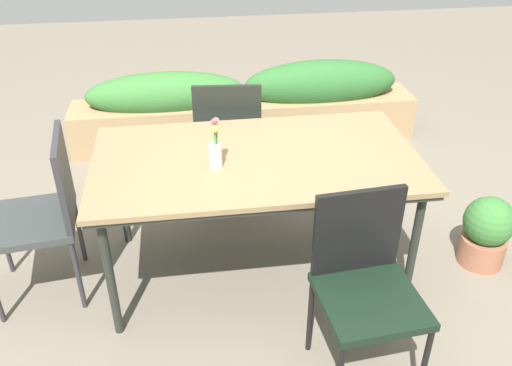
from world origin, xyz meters
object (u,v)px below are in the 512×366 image
(dining_table, at_px, (256,165))
(chair_far_side, at_px, (228,137))
(chair_end_left, at_px, (43,208))
(planter_box, at_px, (247,106))
(flower_vase, at_px, (215,148))
(chair_near_right, at_px, (365,278))
(potted_plant, at_px, (487,231))

(dining_table, relative_size, chair_far_side, 1.85)
(chair_end_left, relative_size, planter_box, 0.33)
(flower_vase, bearing_deg, chair_near_right, -48.39)
(dining_table, xyz_separation_m, chair_near_right, (0.39, -0.77, -0.19))
(chair_near_right, height_order, planter_box, chair_near_right)
(chair_far_side, xyz_separation_m, flower_vase, (-0.14, -0.84, 0.37))
(planter_box, bearing_deg, chair_end_left, -127.28)
(chair_near_right, distance_m, potted_plant, 1.24)
(chair_far_side, relative_size, flower_vase, 3.33)
(dining_table, distance_m, chair_near_right, 0.88)
(chair_end_left, distance_m, chair_far_side, 1.31)
(chair_end_left, distance_m, potted_plant, 2.58)
(flower_vase, bearing_deg, chair_far_side, 80.72)
(chair_far_side, bearing_deg, chair_near_right, -67.53)
(planter_box, bearing_deg, dining_table, -95.40)
(chair_far_side, xyz_separation_m, planter_box, (0.25, 0.99, -0.21))
(dining_table, bearing_deg, potted_plant, -5.06)
(flower_vase, xyz_separation_m, potted_plant, (1.62, -0.04, -0.66))
(chair_end_left, xyz_separation_m, planter_box, (1.33, 1.74, -0.23))
(chair_far_side, relative_size, planter_box, 0.32)
(chair_end_left, relative_size, chair_far_side, 1.01)
(chair_far_side, distance_m, planter_box, 1.04)
(flower_vase, height_order, potted_plant, flower_vase)
(planter_box, distance_m, potted_plant, 2.25)
(dining_table, bearing_deg, chair_far_side, 96.35)
(dining_table, distance_m, chair_far_side, 0.79)
(chair_far_side, bearing_deg, dining_table, -78.40)
(dining_table, xyz_separation_m, planter_box, (0.17, 1.75, -0.41))
(chair_end_left, bearing_deg, planter_box, -43.97)
(chair_far_side, relative_size, potted_plant, 2.09)
(flower_vase, height_order, planter_box, flower_vase)
(chair_near_right, bearing_deg, planter_box, -89.82)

